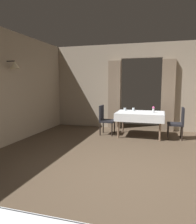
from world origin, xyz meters
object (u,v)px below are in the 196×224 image
(glass_mid_b, at_px, (125,109))
(chair_mid_right, at_px, (178,122))
(flower_vase_mid, at_px, (153,109))
(glass_mid_c, at_px, (133,109))
(chair_mid_left, at_px, (105,118))
(dining_table_mid, at_px, (140,115))

(glass_mid_b, bearing_deg, chair_mid_right, -8.27)
(flower_vase_mid, distance_m, glass_mid_c, 0.71)
(chair_mid_left, xyz_separation_m, glass_mid_b, (0.59, 0.27, 0.28))
(flower_vase_mid, bearing_deg, glass_mid_c, 153.12)
(chair_mid_left, xyz_separation_m, glass_mid_c, (0.85, 0.36, 0.28))
(flower_vase_mid, distance_m, glass_mid_b, 0.93)
(chair_mid_right, distance_m, glass_mid_b, 1.65)
(dining_table_mid, bearing_deg, glass_mid_b, 156.71)
(chair_mid_right, height_order, glass_mid_c, chair_mid_right)
(dining_table_mid, xyz_separation_m, chair_mid_right, (1.10, -0.01, -0.15))
(dining_table_mid, distance_m, chair_mid_left, 1.11)
(flower_vase_mid, bearing_deg, chair_mid_right, -0.30)
(chair_mid_left, xyz_separation_m, flower_vase_mid, (1.49, 0.04, 0.34))
(chair_mid_left, relative_size, glass_mid_b, 9.61)
(glass_mid_c, bearing_deg, flower_vase_mid, -26.88)
(dining_table_mid, relative_size, flower_vase_mid, 7.55)
(dining_table_mid, distance_m, flower_vase_mid, 0.43)
(flower_vase_mid, height_order, glass_mid_b, flower_vase_mid)
(glass_mid_b, distance_m, glass_mid_c, 0.28)
(glass_mid_b, bearing_deg, dining_table_mid, -23.29)
(dining_table_mid, bearing_deg, glass_mid_c, 128.52)
(glass_mid_b, bearing_deg, flower_vase_mid, -14.39)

